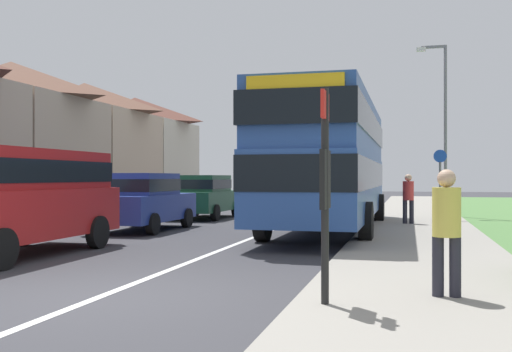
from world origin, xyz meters
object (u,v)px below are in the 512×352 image
parked_car_blue (142,199)px  parked_car_dark_green (204,195)px  pedestrian_at_stop (447,226)px  bus_stop_sign (325,180)px  parked_van_red (13,192)px  double_decker_bus (330,158)px  cycle_route_sign (440,181)px  pedestrian_walking_away (408,196)px  street_lamp_mid (442,118)px

parked_car_blue → parked_car_dark_green: size_ratio=0.99×
pedestrian_at_stop → bus_stop_sign: (-1.38, -0.77, 0.56)m
pedestrian_at_stop → parked_van_red: bearing=161.7°
double_decker_bus → parked_car_dark_green: (-5.35, 4.31, -1.24)m
pedestrian_at_stop → cycle_route_sign: bearing=87.5°
pedestrian_walking_away → cycle_route_sign: bearing=63.5°
double_decker_bus → parked_van_red: size_ratio=2.12×
parked_van_red → cycle_route_sign: size_ratio=2.06×
parked_car_blue → parked_car_dark_green: (0.04, 5.36, -0.02)m
parked_car_blue → pedestrian_walking_away: 8.22m
parked_van_red → pedestrian_walking_away: 11.81m
cycle_route_sign → bus_stop_sign: bearing=-97.7°
parked_van_red → pedestrian_walking_away: (7.60, 9.03, -0.30)m
parked_van_red → cycle_route_sign: cycle_route_sign is taller
double_decker_bus → cycle_route_sign: size_ratio=4.37×
pedestrian_at_stop → pedestrian_walking_away: size_ratio=1.00×
double_decker_bus → cycle_route_sign: bearing=52.3°
parked_car_blue → pedestrian_walking_away: size_ratio=2.47×
parked_van_red → street_lamp_mid: 16.54m
parked_car_blue → street_lamp_mid: bearing=41.5°
parked_van_red → bus_stop_sign: size_ratio=2.00×
parked_car_blue → cycle_route_sign: 10.15m
double_decker_bus → pedestrian_walking_away: bearing=43.6°
parked_van_red → parked_car_dark_green: 11.26m
pedestrian_walking_away → cycle_route_sign: cycle_route_sign is taller
pedestrian_at_stop → street_lamp_mid: bearing=87.2°
parked_van_red → parked_car_dark_green: size_ratio=1.24×
bus_stop_sign → parked_car_dark_green: bearing=114.3°
double_decker_bus → parked_car_dark_green: size_ratio=2.63×
parked_car_dark_green → bus_stop_sign: 16.13m
parked_car_dark_green → cycle_route_sign: bearing=-0.6°
double_decker_bus → parked_car_blue: (-5.39, -1.05, -1.22)m
cycle_route_sign → parked_car_dark_green: bearing=179.4°
pedestrian_at_stop → parked_car_dark_green: bearing=120.0°
parked_car_dark_green → pedestrian_at_stop: size_ratio=2.50×
pedestrian_walking_away → cycle_route_sign: (1.06, 2.12, 0.45)m
parked_car_blue → street_lamp_mid: size_ratio=0.62×
pedestrian_at_stop → bus_stop_sign: size_ratio=0.64×
pedestrian_at_stop → street_lamp_mid: (0.80, 16.39, 2.89)m
pedestrian_at_stop → street_lamp_mid: street_lamp_mid is taller
parked_van_red → cycle_route_sign: 14.12m
parked_car_blue → pedestrian_at_stop: parked_car_blue is taller
parked_van_red → pedestrian_at_stop: 8.50m
parked_car_blue → street_lamp_mid: (8.86, 7.83, 2.94)m
double_decker_bus → street_lamp_mid: bearing=62.9°
parked_van_red → bus_stop_sign: bearing=-27.2°
parked_van_red → street_lamp_mid: bearing=57.1°
parked_van_red → pedestrian_walking_away: parked_van_red is taller
bus_stop_sign → parked_van_red: bearing=152.8°
parked_van_red → bus_stop_sign: 7.52m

